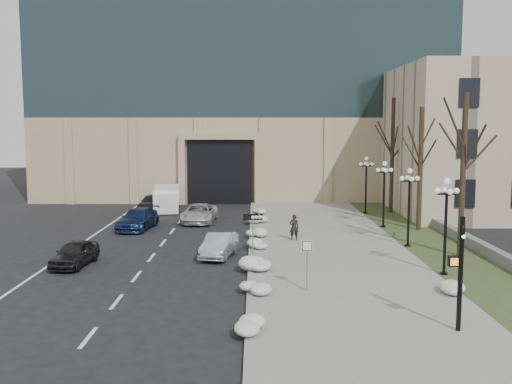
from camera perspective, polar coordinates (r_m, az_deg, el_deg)
ground at (r=21.98m, az=2.04°, el=-12.49°), size 160.00×160.00×0.00m
sidewalk at (r=35.74m, az=6.81°, el=-4.97°), size 9.00×40.00×0.12m
curb at (r=35.48m, az=-0.45°, el=-4.99°), size 0.30×40.00×0.14m
grass_strip at (r=37.10m, az=16.87°, el=-4.80°), size 4.00×40.00×0.10m
stone_wall at (r=39.53m, az=18.81°, el=-3.74°), size 0.50×30.00×0.70m
office_tower at (r=65.35m, az=-1.25°, el=16.52°), size 40.00×24.70×36.00m
car_a at (r=31.07m, az=-17.68°, el=-5.87°), size 1.90×3.94×1.30m
car_b at (r=31.71m, az=-3.71°, el=-5.32°), size 2.05×4.16×1.31m
car_c at (r=40.93m, az=-11.73°, el=-2.67°), size 2.63×5.12×1.42m
car_d at (r=43.07m, az=-5.69°, el=-2.13°), size 2.60×5.12×1.39m
car_e at (r=50.67m, az=-10.50°, el=-0.97°), size 1.89×3.88×1.28m
pedestrian at (r=35.64m, az=3.82°, el=-3.54°), size 0.60×0.41×1.62m
box_truck at (r=49.77m, az=-8.93°, el=-0.72°), size 2.87×6.35×1.95m
one_way_sign at (r=29.00m, az=0.03°, el=-3.13°), size 1.04×0.29×2.78m
keep_sign at (r=24.72m, az=5.13°, el=-6.22°), size 0.50×0.13×2.33m
traffic_signal at (r=20.99m, az=19.66°, el=-7.94°), size 0.70×0.93×4.13m
snow_clump_a at (r=20.34m, az=0.23°, el=-13.18°), size 1.10×1.60×0.36m
snow_clump_b at (r=24.60m, az=-0.26°, el=-9.66°), size 1.10×1.60×0.36m
snow_clump_c at (r=28.83m, az=-0.12°, el=-7.23°), size 1.10×1.60×0.36m
snow_clump_d at (r=33.31m, az=0.09°, el=-5.35°), size 1.10×1.60×0.36m
snow_clump_e at (r=37.18m, az=0.14°, el=-4.10°), size 1.10×1.60×0.36m
snow_clump_f at (r=41.86m, az=0.12°, el=-2.90°), size 1.10×1.60×0.36m
snow_clump_g at (r=46.59m, az=0.06°, el=-1.93°), size 1.10×1.60×0.36m
snow_clump_h at (r=26.15m, az=18.28°, el=-9.01°), size 1.10×1.60×0.36m
lamppost_a at (r=28.57m, az=18.47°, el=-2.03°), size 1.18×1.18×4.76m
lamppost_b at (r=34.73m, az=15.07°, el=-0.45°), size 1.18×1.18×4.76m
lamppost_c at (r=41.00m, az=12.70°, el=0.65°), size 1.18×1.18×4.76m
lamppost_d at (r=47.33m, az=10.96°, el=1.46°), size 1.18×1.18×4.76m
tree_near at (r=32.81m, az=20.07°, el=3.81°), size 3.20×3.20×9.00m
tree_mid at (r=40.42m, az=16.15°, el=3.93°), size 3.20×3.20×8.50m
tree_far at (r=48.12m, az=13.50°, el=5.16°), size 3.20×3.20×9.50m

